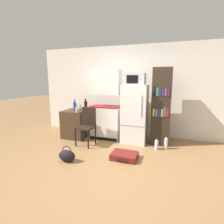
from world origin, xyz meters
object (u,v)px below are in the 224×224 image
Objects in this scene: bottle_blue_soda at (75,106)px; bottle_ketchup_red at (76,107)px; bottle_clear_short at (77,110)px; water_bottle_middle at (157,145)px; bookshelf at (161,107)px; bottle_wine_dark at (86,105)px; suitcase_large_flat at (124,156)px; handbag at (67,156)px; bottle_milk_white at (80,107)px; refrigerator at (135,114)px; side_table at (77,123)px; water_bottle_front at (166,143)px; chair at (87,123)px; kitchen_hutch at (106,107)px; microwave at (135,79)px.

bottle_ketchup_red is at bearing 103.13° from bottle_blue_soda.
bottle_clear_short reaches higher than water_bottle_middle.
bottle_ketchup_red is (-2.37, -0.15, -0.11)m from bookshelf.
bottle_wine_dark is 0.58× the size of suitcase_large_flat.
water_bottle_middle is at bearing 36.24° from handbag.
bottle_milk_white is 2.44m from water_bottle_middle.
refrigerator is 0.70m from bookshelf.
side_table is at bearing -49.16° from bottle_ketchup_red.
bottle_clear_short is 0.34× the size of suitcase_large_flat.
side_table is 1.73m from refrigerator.
bottle_clear_short is 0.55× the size of water_bottle_front.
bottle_blue_soda reaches higher than water_bottle_middle.
bottle_ketchup_red reaches higher than handbag.
refrigerator is 1.25m from chair.
bottle_ketchup_red is 2.65m from water_bottle_front.
side_table is at bearing 173.49° from water_bottle_middle.
water_bottle_middle is (1.45, -0.42, -0.76)m from kitchen_hutch.
water_bottle_front is at bearing -4.34° from bottle_ketchup_red.
bottle_blue_soda is 0.87× the size of handbag.
microwave reaches higher than water_bottle_front.
suitcase_large_flat is at bearing -30.53° from bottle_ketchup_red.
bookshelf reaches higher than bottle_milk_white.
kitchen_hutch is 3.51× the size of suitcase_large_flat.
bottle_blue_soda is (-1.68, -0.17, -0.74)m from microwave.
bookshelf reaches higher than bottle_wine_dark.
bottle_clear_short is (-0.64, -0.48, -0.02)m from kitchen_hutch.
bottle_blue_soda is 2.44m from water_bottle_middle.
handbag reaches higher than water_bottle_middle.
kitchen_hutch is at bearing -178.97° from bookshelf.
bottle_clear_short is (-1.48, -0.41, 0.11)m from refrigerator.
bookshelf reaches higher than bottle_clear_short.
side_table is 2.50× the size of bottle_wine_dark.
bottle_wine_dark reaches higher than side_table.
side_table is 2.52× the size of bottle_blue_soda.
chair is at bearing -153.86° from refrigerator.
handbag is (0.61, -1.68, -0.73)m from bottle_milk_white.
bottle_wine_dark reaches higher than bottle_ketchup_red.
bottle_blue_soda is at bearing 113.79° from handbag.
kitchen_hutch reaches higher than handbag.
water_bottle_front is at bearing -3.77° from side_table.
bottle_milk_white is 0.16× the size of chair.
bottle_milk_white is 0.29× the size of suitcase_large_flat.
bottle_milk_white is at bearing 176.69° from microwave.
bottle_milk_white reaches higher than handbag.
bottle_ketchup_red is 0.65× the size of water_bottle_middle.
kitchen_hutch is 2.01× the size of chair.
side_table reaches higher than handbag.
kitchen_hutch is 1.14m from microwave.
kitchen_hutch is 6.07× the size of bottle_wine_dark.
side_table is 2.42m from bookshelf.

